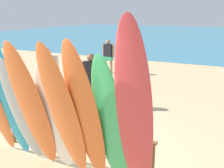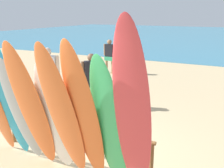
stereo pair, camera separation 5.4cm
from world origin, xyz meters
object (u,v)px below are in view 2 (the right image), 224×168
surfboard_grey_2 (21,113)px  surfboard_red_8 (133,116)px  surfboard_orange_5 (63,116)px  surfboard_green_7 (109,126)px  beachgoer_photographing (92,77)px  beach_chair_red (9,96)px  surfboard_orange_3 (32,109)px  beachgoer_near_rack (109,54)px  beach_chair_blue (17,85)px  surfboard_white_4 (55,118)px  surfboard_orange_6 (85,117)px  surfboard_teal_1 (6,92)px  beachgoer_by_water (49,73)px  surfboard_rack (72,131)px

surfboard_grey_2 → surfboard_red_8: 2.10m
surfboard_orange_5 → surfboard_green_7: (0.71, 0.15, -0.08)m
beachgoer_photographing → beach_chair_red: size_ratio=1.90×
surfboard_orange_3 → beach_chair_red: (-2.70, 1.88, -0.73)m
surfboard_red_8 → surfboard_orange_3: bearing=178.2°
surfboard_grey_2 → surfboard_orange_3: bearing=-14.0°
surfboard_orange_5 → beachgoer_near_rack: surfboard_orange_5 is taller
beach_chair_blue → surfboard_red_8: bearing=-47.6°
surfboard_white_4 → surfboard_orange_6: size_ratio=0.85×
surfboard_green_7 → beachgoer_near_rack: 8.11m
surfboard_teal_1 → surfboard_orange_5: 1.30m
surfboard_grey_2 → beach_chair_blue: bearing=137.2°
surfboard_teal_1 → surfboard_red_8: (2.39, -0.02, 0.00)m
surfboard_orange_6 → beachgoer_by_water: (-3.03, 2.78, -0.21)m
surfboard_grey_2 → beachgoer_by_water: (-1.70, 2.73, -0.03)m
surfboard_green_7 → surfboard_white_4: bearing=-174.4°
beachgoer_by_water → beachgoer_photographing: beachgoer_by_water is taller
surfboard_white_4 → beachgoer_near_rack: 7.72m
surfboard_orange_5 → beachgoer_by_water: 3.90m
surfboard_rack → surfboard_red_8: (1.42, -0.57, 0.77)m
surfboard_rack → surfboard_teal_1: size_ratio=1.14×
beach_chair_blue → surfboard_white_4: bearing=-54.9°
surfboard_grey_2 → surfboard_rack: bearing=38.5°
surfboard_rack → surfboard_orange_3: surfboard_orange_3 is taller
surfboard_orange_3 → surfboard_green_7: bearing=6.6°
surfboard_orange_5 → beach_chair_red: (-3.35, 1.91, -0.74)m
surfboard_red_8 → beachgoer_by_water: surfboard_red_8 is taller
beach_chair_blue → beachgoer_near_rack: bearing=57.8°
surfboard_green_7 → surfboard_red_8: bearing=-7.3°
beachgoer_near_rack → beach_chair_blue: bearing=79.8°
surfboard_rack → surfboard_red_8: 1.71m
beach_chair_blue → surfboard_orange_6: bearing=-51.7°
beachgoer_by_water → beach_chair_red: size_ratio=2.07×
surfboard_rack → surfboard_orange_3: size_ratio=1.31×
surfboard_red_8 → beachgoer_photographing: 4.14m
surfboard_grey_2 → surfboard_orange_6: surfboard_orange_6 is taller
surfboard_grey_2 → surfboard_red_8: size_ratio=0.76×
surfboard_grey_2 → surfboard_orange_6: (1.33, -0.05, 0.18)m
surfboard_teal_1 → surfboard_orange_5: surfboard_teal_1 is taller
surfboard_teal_1 → surfboard_orange_6: (1.64, -0.03, -0.15)m
beachgoer_near_rack → beach_chair_red: size_ratio=1.85×
surfboard_green_7 → beachgoer_photographing: bearing=130.1°
surfboard_orange_6 → beachgoer_photographing: bearing=120.9°
surfboard_green_7 → beachgoer_photographing: (-2.18, 3.11, -0.19)m
surfboard_rack → beachgoer_by_water: 3.25m
surfboard_teal_1 → beach_chair_red: surfboard_teal_1 is taller
surfboard_white_4 → beach_chair_blue: (-3.78, 2.73, -0.60)m
surfboard_orange_5 → surfboard_orange_6: surfboard_orange_6 is taller
beachgoer_by_water → beachgoer_photographing: 1.28m
surfboard_orange_3 → beachgoer_near_rack: (-2.36, 7.34, -0.28)m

